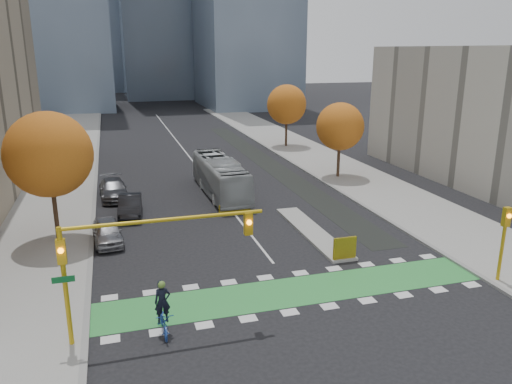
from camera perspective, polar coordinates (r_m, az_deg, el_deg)
ground at (r=24.43m, az=5.80°, el=-12.75°), size 300.00×300.00×0.00m
sidewalk_west at (r=41.77m, az=-22.78°, el=-1.47°), size 7.00×120.00×0.15m
sidewalk_east at (r=46.82m, az=12.02°, el=1.24°), size 7.00×120.00×0.15m
curb_west at (r=41.47m, az=-17.99°, el=-1.11°), size 0.30×120.00×0.16m
curb_east at (r=45.30m, az=8.11°, el=0.94°), size 0.30×120.00×0.16m
bike_crossing at (r=25.66m, az=4.52°, el=-11.22°), size 20.00×3.00×0.01m
centre_line at (r=61.47m, az=-8.28°, el=4.85°), size 0.15×70.00×0.01m
bike_lane_paint at (r=53.51m, az=1.27°, el=3.35°), size 2.50×50.00×0.01m
median_island at (r=33.38m, az=6.42°, el=-4.51°), size 1.60×10.00×0.16m
hazard_board at (r=29.07m, az=10.10°, el=-6.33°), size 1.40×0.12×1.30m
tree_west at (r=32.56m, az=-22.59°, el=3.96°), size 5.20×5.20×8.22m
tree_east_near at (r=46.94m, az=9.58°, el=7.38°), size 4.40×4.40×7.08m
tree_east_far at (r=61.74m, az=3.52°, el=9.95°), size 4.80×4.80×7.65m
traffic_signal_west at (r=20.74m, az=-14.21°, el=-6.27°), size 8.53×0.56×5.20m
traffic_signal_east at (r=28.37m, az=26.51°, el=-4.22°), size 0.35×0.43×4.10m
cyclist at (r=22.20m, az=-10.55°, el=-13.74°), size 0.79×2.12×2.43m
bus at (r=41.58m, az=-4.11°, el=1.79°), size 2.79×11.12×3.08m
parked_car_a at (r=32.66m, az=-16.62°, el=-4.36°), size 2.08×4.41×1.46m
parked_car_b at (r=37.41m, az=-14.20°, el=-1.55°), size 1.93×4.68×1.51m
parked_car_c at (r=42.20m, az=-16.00°, el=0.31°), size 2.41×5.32×1.51m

